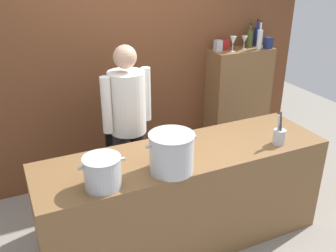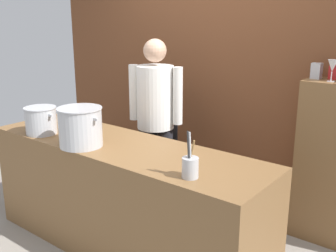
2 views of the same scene
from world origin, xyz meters
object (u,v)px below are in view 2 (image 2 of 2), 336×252
at_px(stockpot_small, 41,120).
at_px(wine_glass_wide, 332,66).
at_px(stockpot_large, 80,127).
at_px(utensil_crock, 190,167).
at_px(spice_tin_red, 335,72).
at_px(spice_tin_silver, 317,71).
at_px(chef, 156,115).

xyz_separation_m(stockpot_small, wine_glass_wide, (1.92, 1.33, 0.47)).
height_order(stockpot_large, wine_glass_wide, wine_glass_wide).
xyz_separation_m(utensil_crock, wine_glass_wide, (0.39, 1.33, 0.51)).
height_order(stockpot_large, stockpot_small, stockpot_large).
xyz_separation_m(stockpot_large, wine_glass_wide, (1.40, 1.34, 0.43)).
xyz_separation_m(wine_glass_wide, spice_tin_red, (-0.02, 0.15, -0.07)).
bearing_deg(stockpot_small, spice_tin_silver, 38.52).
relative_size(chef, stockpot_small, 5.06).
distance_m(chef, stockpot_small, 1.03).
bearing_deg(stockpot_large, chef, 91.41).
height_order(wine_glass_wide, spice_tin_red, wine_glass_wide).
bearing_deg(chef, wine_glass_wide, -179.01).
distance_m(stockpot_small, spice_tin_silver, 2.30).
bearing_deg(utensil_crock, chef, 138.92).
height_order(utensil_crock, wine_glass_wide, wine_glass_wide).
bearing_deg(wine_glass_wide, spice_tin_red, 96.28).
bearing_deg(spice_tin_silver, utensil_crock, -99.83).
height_order(stockpot_small, spice_tin_silver, spice_tin_silver).
xyz_separation_m(chef, wine_glass_wide, (1.42, 0.43, 0.52)).
distance_m(chef, spice_tin_silver, 1.45).
bearing_deg(spice_tin_red, chef, -157.55).
height_order(chef, wine_glass_wide, chef).
bearing_deg(stockpot_small, spice_tin_red, 37.93).
relative_size(chef, spice_tin_silver, 13.02).
xyz_separation_m(utensil_crock, spice_tin_silver, (0.24, 1.41, 0.45)).
bearing_deg(spice_tin_silver, stockpot_large, -131.46).
bearing_deg(chef, stockpot_large, 75.45).
height_order(wine_glass_wide, spice_tin_silver, wine_glass_wide).
distance_m(stockpot_small, utensil_crock, 1.53).
relative_size(utensil_crock, spice_tin_silver, 2.34).
bearing_deg(spice_tin_red, wine_glass_wide, -83.72).
height_order(stockpot_small, spice_tin_red, spice_tin_red).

